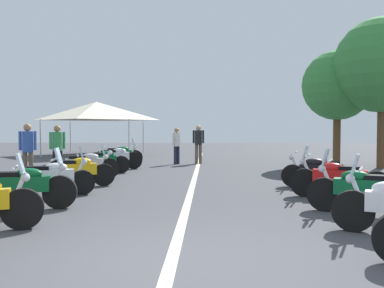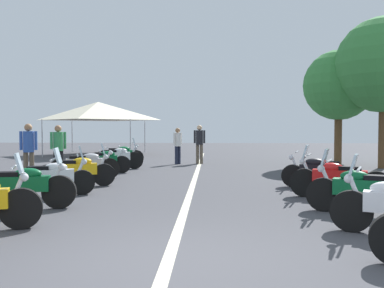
% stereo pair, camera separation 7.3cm
% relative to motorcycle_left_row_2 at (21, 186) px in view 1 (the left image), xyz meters
% --- Properties ---
extents(ground_plane, '(80.00, 80.00, 0.00)m').
position_rel_motorcycle_left_row_2_xyz_m(ground_plane, '(-3.18, -3.24, -0.48)').
color(ground_plane, '#424247').
extents(lane_centre_stripe, '(29.10, 0.16, 0.01)m').
position_rel_motorcycle_left_row_2_xyz_m(lane_centre_stripe, '(3.98, -3.24, -0.47)').
color(lane_centre_stripe, beige).
rests_on(lane_centre_stripe, ground_plane).
extents(motorcycle_left_row_2, '(0.72, 2.20, 1.22)m').
position_rel_motorcycle_left_row_2_xyz_m(motorcycle_left_row_2, '(0.00, 0.00, 0.00)').
color(motorcycle_left_row_2, black).
rests_on(motorcycle_left_row_2, ground_plane).
extents(motorcycle_left_row_3, '(0.94, 2.08, 1.19)m').
position_rel_motorcycle_left_row_2_xyz_m(motorcycle_left_row_3, '(1.62, 0.05, -0.02)').
color(motorcycle_left_row_3, black).
rests_on(motorcycle_left_row_3, ground_plane).
extents(motorcycle_left_row_4, '(0.85, 2.10, 1.20)m').
position_rel_motorcycle_left_row_2_xyz_m(motorcycle_left_row_4, '(3.20, -0.07, -0.02)').
color(motorcycle_left_row_4, black).
rests_on(motorcycle_left_row_4, ground_plane).
extents(motorcycle_left_row_5, '(0.95, 2.08, 1.01)m').
position_rel_motorcycle_left_row_2_xyz_m(motorcycle_left_row_5, '(4.79, 0.17, -0.01)').
color(motorcycle_left_row_5, black).
rests_on(motorcycle_left_row_5, ground_plane).
extents(motorcycle_left_row_6, '(0.72, 1.97, 0.99)m').
position_rel_motorcycle_left_row_2_xyz_m(motorcycle_left_row_6, '(6.53, 0.08, -0.03)').
color(motorcycle_left_row_6, black).
rests_on(motorcycle_left_row_6, ground_plane).
extents(motorcycle_left_row_7, '(0.79, 2.09, 1.23)m').
position_rel_motorcycle_left_row_2_xyz_m(motorcycle_left_row_7, '(8.03, -0.06, 0.00)').
color(motorcycle_left_row_7, black).
rests_on(motorcycle_left_row_7, ground_plane).
extents(motorcycle_left_row_8, '(0.89, 1.99, 1.01)m').
position_rel_motorcycle_left_row_2_xyz_m(motorcycle_left_row_8, '(9.59, 0.14, -0.01)').
color(motorcycle_left_row_8, black).
rests_on(motorcycle_left_row_8, ground_plane).
extents(motorcycle_right_row_2, '(1.02, 2.02, 1.21)m').
position_rel_motorcycle_left_row_2_xyz_m(motorcycle_right_row_2, '(-0.14, -6.59, -0.01)').
color(motorcycle_right_row_2, black).
rests_on(motorcycle_right_row_2, ground_plane).
extents(motorcycle_right_row_3, '(0.97, 2.13, 1.22)m').
position_rel_motorcycle_left_row_2_xyz_m(motorcycle_right_row_3, '(1.55, -6.65, -0.00)').
color(motorcycle_right_row_3, black).
rests_on(motorcycle_right_row_3, ground_plane).
extents(motorcycle_right_row_4, '(0.91, 2.06, 0.99)m').
position_rel_motorcycle_left_row_2_xyz_m(motorcycle_right_row_4, '(3.22, -6.69, -0.03)').
color(motorcycle_right_row_4, black).
rests_on(motorcycle_right_row_4, ground_plane).
extents(bystander_0, '(0.32, 0.52, 1.75)m').
position_rel_motorcycle_left_row_2_xyz_m(bystander_0, '(10.67, -3.23, 0.55)').
color(bystander_0, brown).
rests_on(bystander_0, ground_plane).
extents(bystander_1, '(0.32, 0.52, 1.75)m').
position_rel_motorcycle_left_row_2_xyz_m(bystander_1, '(4.57, 1.89, 0.55)').
color(bystander_1, brown).
rests_on(bystander_1, ground_plane).
extents(bystander_2, '(0.44, 0.36, 1.62)m').
position_rel_motorcycle_left_row_2_xyz_m(bystander_2, '(10.40, -2.27, 0.47)').
color(bystander_2, '#1E2338').
rests_on(bystander_2, ground_plane).
extents(bystander_3, '(0.32, 0.46, 1.71)m').
position_rel_motorcycle_left_row_2_xyz_m(bystander_3, '(5.69, 1.37, 0.53)').
color(bystander_3, black).
rests_on(bystander_3, ground_plane).
extents(roadside_tree_0, '(3.80, 3.80, 6.03)m').
position_rel_motorcycle_left_row_2_xyz_m(roadside_tree_0, '(8.91, -10.62, 3.64)').
color(roadside_tree_0, brown).
rests_on(roadside_tree_0, ground_plane).
extents(roadside_tree_1, '(3.02, 3.02, 4.98)m').
position_rel_motorcycle_left_row_2_xyz_m(roadside_tree_1, '(10.27, -9.28, 2.98)').
color(roadside_tree_1, brown).
rests_on(roadside_tree_1, ground_plane).
extents(event_tent, '(5.45, 5.45, 3.20)m').
position_rel_motorcycle_left_row_2_xyz_m(event_tent, '(16.80, 3.09, 2.17)').
color(event_tent, beige).
rests_on(event_tent, ground_plane).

